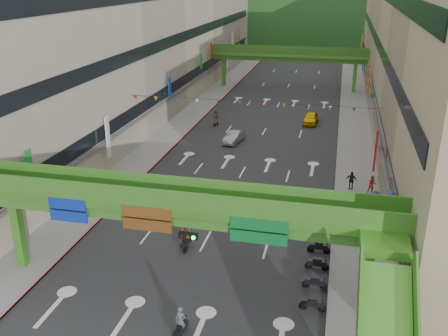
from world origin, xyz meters
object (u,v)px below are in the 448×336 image
Objects in this scene: scooter_rider_mid at (186,235)px; car_yellow at (311,118)px; overpass_near at (190,220)px; scooter_rider_near at (181,324)px; pedestrian_red at (372,186)px; car_silver at (234,137)px.

scooter_rider_mid is 0.48× the size of car_yellow.
overpass_near is 5.73m from scooter_rider_near.
scooter_rider_near reaches higher than pedestrian_red.
pedestrian_red is (13.25, 12.74, -0.27)m from scooter_rider_mid.
scooter_rider_near is 24.26m from pedestrian_red.
car_yellow reaches higher than car_silver.
scooter_rider_near is (0.49, -3.72, -4.33)m from overpass_near.
scooter_rider_near is at bearing -126.62° from pedestrian_red.
car_yellow is 22.63m from pedestrian_red.
scooter_rider_near is 0.92× the size of scooter_rider_mid.
pedestrian_red reaches higher than car_yellow.
car_silver is at bearing -126.88° from car_yellow.
car_yellow is (3.92, 43.30, -0.14)m from scooter_rider_near.
overpass_near is 14.58× the size of scooter_rider_near.
scooter_rider_mid is at bearing -76.77° from car_silver.
scooter_rider_mid reaches higher than car_silver.
overpass_near reaches higher than pedestrian_red.
car_silver is at bearing 94.01° from scooter_rider_mid.
overpass_near is 17.32× the size of pedestrian_red.
scooter_rider_mid is (-1.98, 5.27, -4.13)m from overpass_near.
scooter_rider_mid is (-2.48, 9.00, 0.20)m from scooter_rider_near.
car_silver is 2.54× the size of pedestrian_red.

